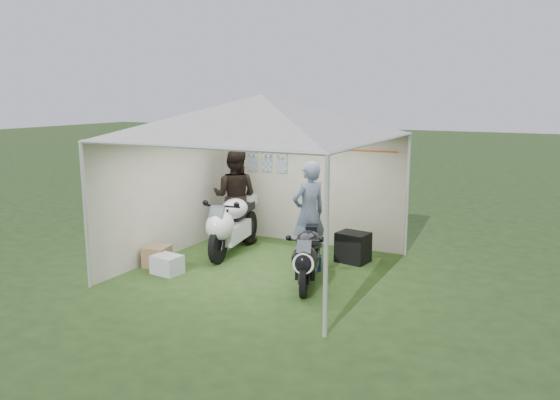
# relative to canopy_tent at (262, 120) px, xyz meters

# --- Properties ---
(ground) EXTENTS (80.00, 80.00, 0.00)m
(ground) POSITION_rel_canopy_tent_xyz_m (0.00, -0.03, -2.58)
(ground) COLOR #253D17
(ground) RESTS_ON ground
(canopy_tent) EXTENTS (5.66, 5.66, 3.00)m
(canopy_tent) POSITION_rel_canopy_tent_xyz_m (0.00, 0.00, 0.00)
(canopy_tent) COLOR silver
(canopy_tent) RESTS_ON ground
(motorcycle_white) EXTENTS (0.70, 2.16, 1.07)m
(motorcycle_white) POSITION_rel_canopy_tent_xyz_m (-0.98, 0.56, -1.98)
(motorcycle_white) COLOR black
(motorcycle_white) RESTS_ON ground
(motorcycle_black) EXTENTS (0.81, 1.73, 0.88)m
(motorcycle_black) POSITION_rel_canopy_tent_xyz_m (1.03, -0.41, -2.08)
(motorcycle_black) COLOR black
(motorcycle_black) RESTS_ON ground
(paddock_stand) EXTENTS (0.39, 0.31, 0.26)m
(paddock_stand) POSITION_rel_canopy_tent_xyz_m (0.77, 0.36, -2.45)
(paddock_stand) COLOR #262CB3
(paddock_stand) RESTS_ON ground
(person_dark_jacket) EXTENTS (1.07, 0.91, 1.92)m
(person_dark_jacket) POSITION_rel_canopy_tent_xyz_m (-1.36, 1.31, -1.62)
(person_dark_jacket) COLOR black
(person_dark_jacket) RESTS_ON ground
(person_blue_jacket) EXTENTS (0.73, 0.81, 1.87)m
(person_blue_jacket) POSITION_rel_canopy_tent_xyz_m (0.61, 0.58, -1.64)
(person_blue_jacket) COLOR slate
(person_blue_jacket) RESTS_ON ground
(equipment_box) EXTENTS (0.61, 0.52, 0.55)m
(equipment_box) POSITION_rel_canopy_tent_xyz_m (1.26, 1.11, -2.30)
(equipment_box) COLOR black
(equipment_box) RESTS_ON ground
(crate_0) EXTENTS (0.52, 0.43, 0.32)m
(crate_0) POSITION_rel_canopy_tent_xyz_m (-1.33, -0.95, -2.42)
(crate_0) COLOR #B2B6BA
(crate_0) RESTS_ON ground
(crate_1) EXTENTS (0.46, 0.46, 0.36)m
(crate_1) POSITION_rel_canopy_tent_xyz_m (-1.75, -0.70, -2.40)
(crate_1) COLOR brown
(crate_1) RESTS_ON ground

